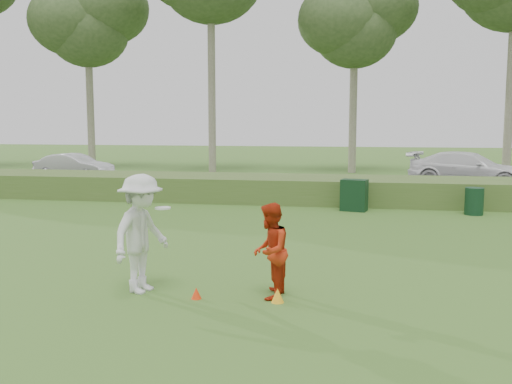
% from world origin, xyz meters
% --- Properties ---
extents(ground, '(120.00, 120.00, 0.00)m').
position_xyz_m(ground, '(0.00, 0.00, 0.00)').
color(ground, '#346220').
rests_on(ground, ground).
extents(reed_strip, '(80.00, 3.00, 0.90)m').
position_xyz_m(reed_strip, '(0.00, 12.00, 0.45)').
color(reed_strip, '#416026').
rests_on(reed_strip, ground).
extents(park_road, '(80.00, 6.00, 0.06)m').
position_xyz_m(park_road, '(0.00, 17.00, 0.03)').
color(park_road, '#2D2D2D').
rests_on(park_road, ground).
extents(tree_2, '(6.50, 6.50, 12.00)m').
position_xyz_m(tree_2, '(-14.00, 24.00, 8.97)').
color(tree_2, gray).
rests_on(tree_2, ground).
extents(tree_4, '(6.24, 6.24, 11.50)m').
position_xyz_m(tree_4, '(2.00, 24.50, 8.59)').
color(tree_4, gray).
rests_on(tree_4, ground).
extents(player_white, '(1.11, 1.49, 2.06)m').
position_xyz_m(player_white, '(-1.30, 0.02, 1.03)').
color(player_white, silver).
rests_on(player_white, ground).
extents(player_red, '(0.64, 0.80, 1.61)m').
position_xyz_m(player_red, '(0.95, 0.08, 0.80)').
color(player_red, red).
rests_on(player_red, ground).
extents(cone_orange, '(0.17, 0.17, 0.19)m').
position_xyz_m(cone_orange, '(-0.26, -0.21, 0.10)').
color(cone_orange, '#F8360D').
rests_on(cone_orange, ground).
extents(cone_yellow, '(0.21, 0.21, 0.23)m').
position_xyz_m(cone_yellow, '(1.11, -0.16, 0.12)').
color(cone_yellow, '#FFB01A').
rests_on(cone_yellow, ground).
extents(utility_cabinet, '(0.94, 0.70, 1.05)m').
position_xyz_m(utility_cabinet, '(2.25, 9.91, 0.53)').
color(utility_cabinet, black).
rests_on(utility_cabinet, ground).
extents(trash_bin, '(0.67, 0.67, 0.87)m').
position_xyz_m(trash_bin, '(6.03, 9.77, 0.44)').
color(trash_bin, '#10321C').
rests_on(trash_bin, ground).
extents(car_mid, '(4.13, 1.90, 1.31)m').
position_xyz_m(car_mid, '(-11.62, 17.20, 0.72)').
color(car_mid, silver).
rests_on(car_mid, park_road).
extents(car_right, '(5.71, 3.89, 1.54)m').
position_xyz_m(car_right, '(7.29, 17.88, 0.83)').
color(car_right, white).
rests_on(car_right, park_road).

